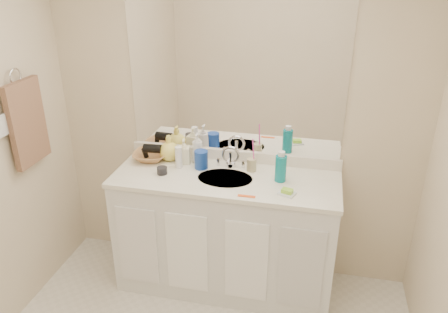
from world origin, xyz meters
The scene contains 24 objects.
wall_back centered at (0.00, 1.30, 1.20)m, with size 2.60×0.02×2.40m, color beige.
vanity_cabinet centered at (0.00, 1.02, 0.42)m, with size 1.50×0.55×0.85m, color white.
countertop centered at (0.00, 1.02, 0.86)m, with size 1.52×0.57×0.03m, color white.
backsplash centered at (0.00, 1.29, 0.92)m, with size 1.52×0.03×0.08m, color white.
sink_basin centered at (0.00, 1.00, 0.87)m, with size 0.37×0.37×0.02m, color beige.
faucet centered at (0.00, 1.18, 0.94)m, with size 0.02×0.02×0.11m, color silver.
mirror centered at (0.00, 1.29, 1.56)m, with size 1.48×0.01×1.20m, color white.
blue_mug centered at (-0.19, 1.12, 0.94)m, with size 0.09×0.09×0.13m, color #173C9F.
tan_cup centered at (0.15, 1.15, 0.92)m, with size 0.07×0.07×0.09m, color #BEB286.
toothbrush centered at (0.16, 1.15, 1.03)m, with size 0.01×0.01×0.18m, color #F340AF.
mouthwash_bottle centered at (0.36, 1.05, 0.97)m, with size 0.07×0.07×0.18m, color #0B7B86.
soap_dish centered at (0.42, 0.87, 0.89)m, with size 0.10×0.08×0.01m, color white.
green_soap centered at (0.42, 0.87, 0.90)m, with size 0.07×0.05×0.02m, color #99D935.
orange_comb centered at (0.18, 0.79, 0.88)m, with size 0.11×0.02×0.00m, color #F9571A.
dark_jar centered at (-0.43, 0.97, 0.90)m, with size 0.07×0.07×0.05m, color black.
extra_white_bottle centered at (-0.35, 1.09, 0.96)m, with size 0.05×0.05×0.15m, color white.
soap_bottle_white centered at (-0.25, 1.21, 0.99)m, with size 0.08×0.08×0.22m, color white.
soap_bottle_cream centered at (-0.34, 1.18, 0.97)m, with size 0.08×0.08×0.18m, color #FDF9CF.
soap_bottle_yellow centered at (-0.46, 1.20, 0.97)m, with size 0.15×0.15×0.19m, color #FAE961.
wicker_basket centered at (-0.59, 1.17, 0.91)m, with size 0.24×0.24×0.06m, color #AA7444.
hair_dryer centered at (-0.57, 1.17, 0.97)m, with size 0.06×0.06×0.13m, color black.
towel_ring centered at (-1.27, 0.77, 1.55)m, with size 0.11×0.11×0.01m, color silver.
hand_towel centered at (-1.25, 0.77, 1.25)m, with size 0.04×0.32×0.55m, color brown.
switch_plate centered at (-1.27, 0.57, 1.30)m, with size 0.01×0.09×0.13m, color white.
Camera 1 is at (0.57, -1.52, 2.21)m, focal length 35.00 mm.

